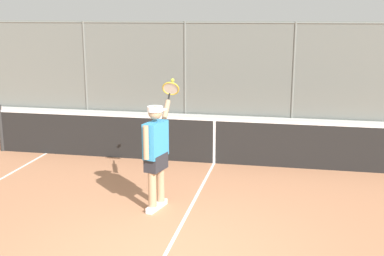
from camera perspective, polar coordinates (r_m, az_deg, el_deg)
fence_backdrop at (r=14.99m, az=5.61°, el=6.68°), size 18.69×1.37×2.85m
tennis_net at (r=10.25m, az=2.60°, el=-1.45°), size 9.89×0.09×1.07m
tennis_player at (r=7.76m, az=-4.17°, el=-2.46°), size 0.35×1.42×1.98m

